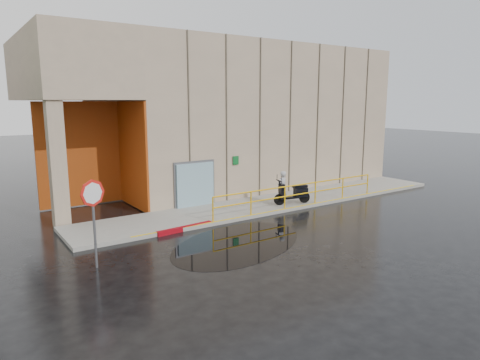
% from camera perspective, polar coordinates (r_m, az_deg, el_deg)
% --- Properties ---
extents(ground, '(120.00, 120.00, 0.00)m').
position_cam_1_polar(ground, '(15.29, 4.18, -8.44)').
color(ground, black).
rests_on(ground, ground).
extents(sidewalk, '(20.00, 3.00, 0.15)m').
position_cam_1_polar(sidewalk, '(21.05, 5.04, -2.97)').
color(sidewalk, gray).
rests_on(sidewalk, ground).
extents(building, '(20.00, 10.17, 8.00)m').
position_cam_1_polar(building, '(26.39, -2.03, 8.83)').
color(building, gray).
rests_on(building, ground).
extents(guardrail, '(9.56, 0.06, 1.03)m').
position_cam_1_polar(guardrail, '(20.09, 8.07, -1.92)').
color(guardrail, '#F2B20C').
rests_on(guardrail, sidewalk).
extents(person, '(0.63, 0.47, 1.57)m').
position_cam_1_polar(person, '(20.31, 5.64, -0.99)').
color(person, '#A1A1A6').
rests_on(person, sidewalk).
extents(scooter, '(1.89, 1.03, 1.43)m').
position_cam_1_polar(scooter, '(20.30, 7.06, -0.93)').
color(scooter, black).
rests_on(scooter, sidewalk).
extents(stop_sign, '(0.78, 0.31, 2.71)m').
position_cam_1_polar(stop_sign, '(13.27, -18.99, -3.09)').
color(stop_sign, slate).
rests_on(stop_sign, ground).
extents(red_curb, '(2.41, 0.36, 0.18)m').
position_cam_1_polar(red_curb, '(16.82, -7.35, -6.42)').
color(red_curb, maroon).
rests_on(red_curb, ground).
extents(puddle, '(6.78, 5.53, 0.01)m').
position_cam_1_polar(puddle, '(15.29, -0.28, -8.40)').
color(puddle, black).
rests_on(puddle, ground).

